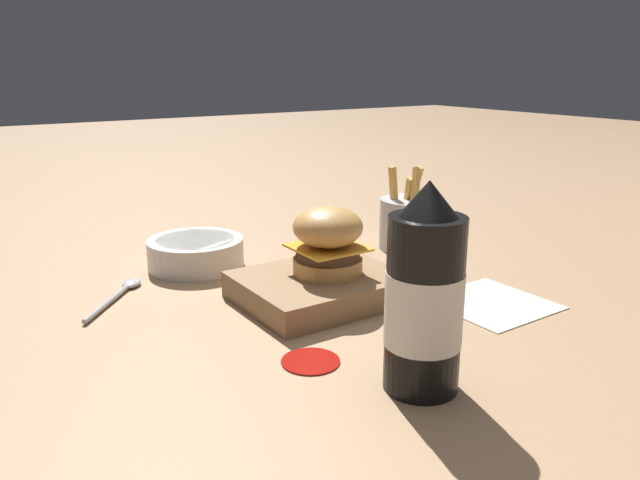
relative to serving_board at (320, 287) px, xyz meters
The scene contains 9 objects.
ground_plane 0.06m from the serving_board, 78.24° to the right, with size 6.00×6.00×0.00m, color #9E7A56.
serving_board is the anchor object (origin of this frame).
burger 0.07m from the serving_board, ahead, with size 0.10×0.10×0.09m.
ketchup_bottle 0.27m from the serving_board, 100.65° to the right, with size 0.08×0.08×0.21m.
fries_basket 0.30m from the serving_board, 24.24° to the left, with size 0.11×0.11×0.15m.
side_bowl 0.25m from the serving_board, 110.44° to the left, with size 0.15×0.15×0.05m.
spoon 0.28m from the serving_board, 141.94° to the left, with size 0.12×0.13×0.01m.
ketchup_puddle 0.19m from the serving_board, 126.72° to the right, with size 0.07×0.07×0.00m.
parchment_square 0.24m from the serving_board, 36.99° to the right, with size 0.15×0.15×0.00m.
Camera 1 is at (-0.46, -0.62, 0.32)m, focal length 35.00 mm.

